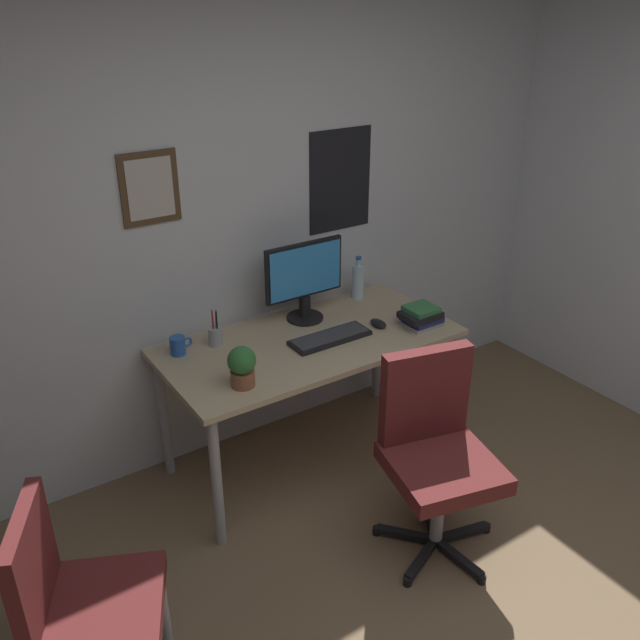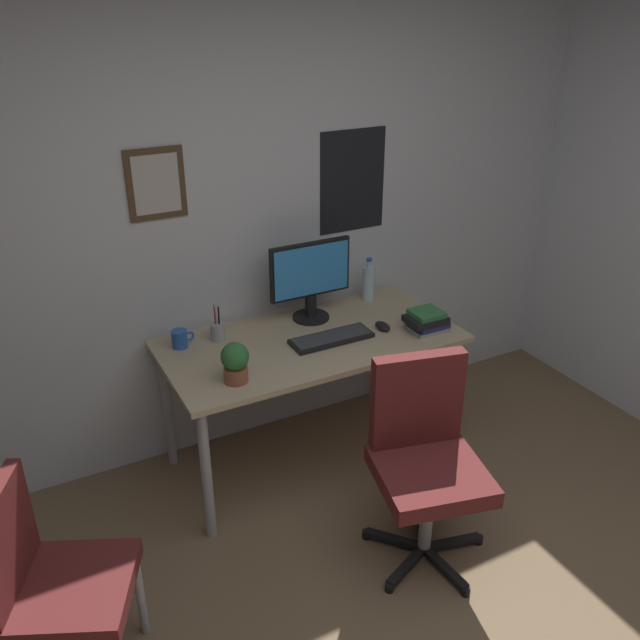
% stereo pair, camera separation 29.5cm
% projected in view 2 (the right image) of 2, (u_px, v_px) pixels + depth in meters
% --- Properties ---
extents(wall_back, '(4.40, 0.10, 2.60)m').
position_uv_depth(wall_back, '(240.00, 216.00, 3.52)').
color(wall_back, silver).
rests_on(wall_back, ground_plane).
extents(desk, '(1.52, 0.75, 0.75)m').
position_uv_depth(desk, '(311.00, 352.00, 3.51)').
color(desk, tan).
rests_on(desk, ground_plane).
extents(office_chair, '(0.58, 0.58, 0.95)m').
position_uv_depth(office_chair, '(425.00, 452.00, 2.98)').
color(office_chair, '#591E1E').
rests_on(office_chair, ground_plane).
extents(side_chair, '(0.56, 0.56, 0.88)m').
position_uv_depth(side_chair, '(50.00, 578.00, 2.38)').
color(side_chair, '#591E1E').
rests_on(side_chair, ground_plane).
extents(monitor, '(0.46, 0.20, 0.43)m').
position_uv_depth(monitor, '(310.00, 277.00, 3.58)').
color(monitor, black).
rests_on(monitor, desk).
extents(keyboard, '(0.43, 0.15, 0.03)m').
position_uv_depth(keyboard, '(331.00, 338.00, 3.45)').
color(keyboard, black).
rests_on(keyboard, desk).
extents(computer_mouse, '(0.06, 0.11, 0.04)m').
position_uv_depth(computer_mouse, '(383.00, 326.00, 3.56)').
color(computer_mouse, black).
rests_on(computer_mouse, desk).
extents(water_bottle, '(0.07, 0.07, 0.25)m').
position_uv_depth(water_bottle, '(368.00, 282.00, 3.87)').
color(water_bottle, silver).
rests_on(water_bottle, desk).
extents(coffee_mug_near, '(0.12, 0.08, 0.09)m').
position_uv_depth(coffee_mug_near, '(180.00, 339.00, 3.37)').
color(coffee_mug_near, '#2659B2').
rests_on(coffee_mug_near, desk).
extents(potted_plant, '(0.13, 0.13, 0.20)m').
position_uv_depth(potted_plant, '(235.00, 361.00, 3.05)').
color(potted_plant, brown).
rests_on(potted_plant, desk).
extents(pen_cup, '(0.07, 0.07, 0.20)m').
position_uv_depth(pen_cup, '(218.00, 331.00, 3.43)').
color(pen_cup, '#9EA0A5').
rests_on(pen_cup, desk).
extents(book_stack_left, '(0.22, 0.17, 0.11)m').
position_uv_depth(book_stack_left, '(427.00, 321.00, 3.54)').
color(book_stack_left, gray).
rests_on(book_stack_left, desk).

